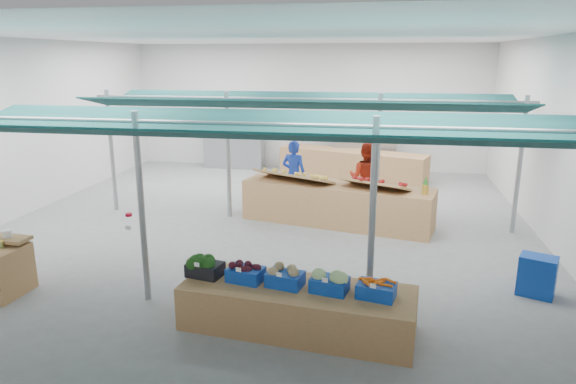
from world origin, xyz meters
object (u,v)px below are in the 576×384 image
veg_counter (297,308)px  vendor_left (294,175)px  fruit_counter (337,204)px  vendor_right (366,178)px  crate_stack (537,276)px

veg_counter → vendor_left: vendor_left is taller
fruit_counter → vendor_right: 1.32m
veg_counter → crate_stack: bearing=31.6°
veg_counter → vendor_left: 6.10m
crate_stack → veg_counter: bearing=-154.1°
fruit_counter → crate_stack: fruit_counter is taller
veg_counter → crate_stack: size_ratio=4.92×
fruit_counter → vendor_left: (-1.20, 1.10, 0.41)m
vendor_left → vendor_right: same height
veg_counter → vendor_right: (0.70, 5.97, 0.56)m
fruit_counter → vendor_right: vendor_right is taller
vendor_left → vendor_right: (1.80, 0.00, 0.00)m
vendor_right → veg_counter: bearing=95.5°
crate_stack → vendor_right: size_ratio=0.38×
crate_stack → fruit_counter: bearing=138.8°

